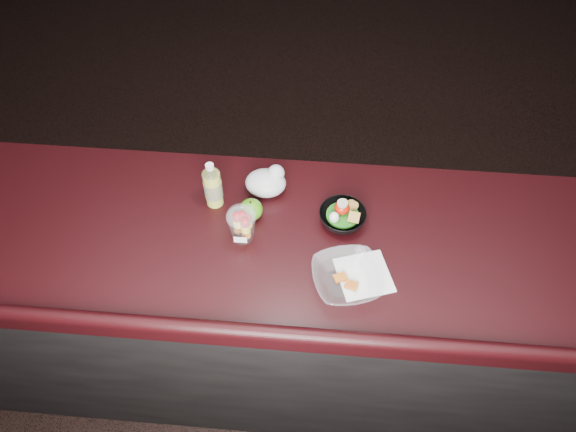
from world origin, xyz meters
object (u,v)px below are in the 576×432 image
object	(u,v)px
green_apple	(251,210)
snack_bowl	(342,216)
fruit_cup	(242,224)
takeout_bowl	(347,278)
lemonade_bottle	(213,187)

from	to	relation	value
green_apple	snack_bowl	distance (m)	0.30
green_apple	snack_bowl	world-z (taller)	snack_bowl
fruit_cup	takeout_bowl	bearing A→B (deg)	-23.35
lemonade_bottle	snack_bowl	world-z (taller)	lemonade_bottle
fruit_cup	snack_bowl	world-z (taller)	fruit_cup
takeout_bowl	fruit_cup	bearing A→B (deg)	156.65
lemonade_bottle	fruit_cup	world-z (taller)	lemonade_bottle
fruit_cup	takeout_bowl	distance (m)	0.38
snack_bowl	fruit_cup	bearing A→B (deg)	-164.26
fruit_cup	takeout_bowl	xyz separation A→B (m)	(0.34, -0.15, -0.04)
green_apple	takeout_bowl	world-z (taller)	green_apple
fruit_cup	green_apple	bearing A→B (deg)	79.05
fruit_cup	snack_bowl	xyz separation A→B (m)	(0.32, 0.09, -0.04)
fruit_cup	snack_bowl	bearing A→B (deg)	15.74
takeout_bowl	green_apple	bearing A→B (deg)	144.18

